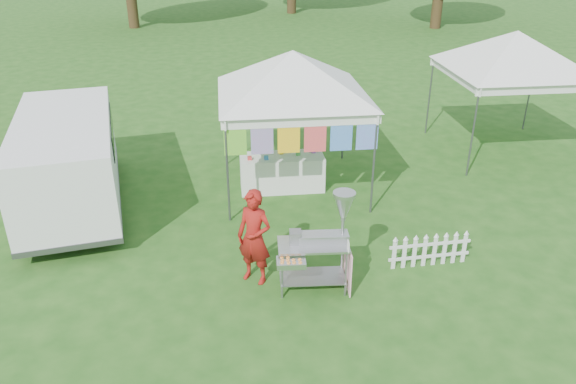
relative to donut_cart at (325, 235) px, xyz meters
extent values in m
plane|color=#1F4F16|center=(-0.02, 0.36, -1.00)|extent=(120.00, 120.00, 0.00)
cylinder|color=#59595E|center=(-1.44, 2.44, 0.05)|extent=(0.04, 0.04, 2.10)
cylinder|color=#59595E|center=(1.40, 2.44, 0.05)|extent=(0.04, 0.04, 2.10)
cylinder|color=#59595E|center=(-1.44, 5.28, 0.05)|extent=(0.04, 0.04, 2.10)
cylinder|color=#59595E|center=(1.40, 5.28, 0.05)|extent=(0.04, 0.04, 2.10)
cube|color=white|center=(-0.02, 2.44, 1.00)|extent=(3.00, 0.03, 0.22)
cube|color=white|center=(-0.02, 5.28, 1.00)|extent=(3.00, 0.03, 0.22)
pyramid|color=white|center=(-0.02, 3.86, 2.00)|extent=(4.24, 4.24, 0.90)
cylinder|color=#59595E|center=(-0.02, 2.44, 1.08)|extent=(3.00, 0.03, 0.03)
cube|color=green|center=(-1.27, 2.44, 0.73)|extent=(0.42, 0.01, 0.70)
cube|color=#2FACB2|center=(-0.77, 2.44, 0.73)|extent=(0.42, 0.01, 0.70)
cube|color=orange|center=(-0.27, 2.44, 0.73)|extent=(0.42, 0.01, 0.70)
cube|color=#DE1B68|center=(0.23, 2.44, 0.73)|extent=(0.42, 0.01, 0.70)
cube|color=blue|center=(0.73, 2.44, 0.73)|extent=(0.42, 0.01, 0.70)
cube|color=purple|center=(1.23, 2.44, 0.73)|extent=(0.42, 0.01, 0.70)
cylinder|color=#59595E|center=(4.06, 3.94, 0.05)|extent=(0.04, 0.04, 2.10)
cylinder|color=#59595E|center=(4.06, 6.78, 0.05)|extent=(0.04, 0.04, 2.10)
cylinder|color=#59595E|center=(6.90, 6.78, 0.05)|extent=(0.04, 0.04, 2.10)
cube|color=white|center=(5.48, 3.94, 1.00)|extent=(3.00, 0.03, 0.22)
cube|color=white|center=(5.48, 6.78, 1.00)|extent=(3.00, 0.03, 0.22)
pyramid|color=white|center=(5.48, 5.36, 2.00)|extent=(4.24, 4.24, 0.90)
cylinder|color=#59595E|center=(5.48, 3.94, 1.08)|extent=(3.00, 0.03, 0.03)
cylinder|color=gray|center=(-0.69, -0.18, -0.58)|extent=(0.04, 0.04, 0.82)
cylinder|color=gray|center=(0.31, -0.24, -0.58)|extent=(0.04, 0.04, 0.82)
cylinder|color=gray|center=(-0.66, 0.27, -0.58)|extent=(0.04, 0.04, 0.82)
cylinder|color=gray|center=(0.33, 0.21, -0.58)|extent=(0.04, 0.04, 0.82)
cube|color=gray|center=(-0.18, 0.02, -0.77)|extent=(1.07, 0.58, 0.01)
cube|color=#B7B7BC|center=(-0.18, 0.02, -0.17)|extent=(1.13, 0.61, 0.04)
cube|color=#B7B7BC|center=(-0.01, 0.05, -0.09)|extent=(0.79, 0.27, 0.14)
cube|color=gray|center=(-0.45, 0.08, -0.05)|extent=(0.19, 0.21, 0.20)
cylinder|color=gray|center=(0.28, 0.04, 0.24)|extent=(0.05, 0.05, 0.82)
cone|color=#B7B7BC|center=(0.28, 0.04, 0.47)|extent=(0.35, 0.35, 0.37)
cylinder|color=#B7B7BC|center=(0.28, 0.04, 0.67)|extent=(0.37, 0.37, 0.05)
cube|color=#B7B7BC|center=(-0.56, -0.31, -0.26)|extent=(0.45, 0.30, 0.09)
cube|color=#FFABC3|center=(0.38, -0.01, -0.58)|extent=(0.06, 0.69, 0.74)
cube|color=white|center=(0.31, -0.27, -0.06)|extent=(0.02, 0.13, 0.16)
imported|color=maroon|center=(-1.07, 0.37, -0.18)|extent=(0.71, 0.65, 1.62)
cube|color=white|center=(-4.59, 3.41, 0.10)|extent=(2.54, 4.71, 1.56)
cube|color=#59595E|center=(-4.59, 3.41, -0.68)|extent=(2.57, 4.75, 0.11)
cube|color=white|center=(-4.93, 5.30, -0.28)|extent=(1.78, 0.91, 0.80)
cube|color=black|center=(-3.80, 4.09, 0.39)|extent=(0.45, 2.42, 0.49)
cube|color=black|center=(-4.99, 5.62, 0.39)|extent=(1.50, 0.29, 0.49)
cylinder|color=black|center=(-5.11, 1.86, -0.69)|extent=(0.30, 0.63, 0.61)
cylinder|color=black|center=(-3.57, 2.14, -0.69)|extent=(0.30, 0.63, 0.61)
cylinder|color=black|center=(-5.62, 4.67, -0.69)|extent=(0.30, 0.63, 0.61)
cylinder|color=black|center=(-4.07, 4.95, -0.69)|extent=(0.30, 0.63, 0.61)
cube|color=white|center=(1.27, 0.41, -0.72)|extent=(0.07, 0.02, 0.56)
cube|color=white|center=(1.45, 0.42, -0.72)|extent=(0.07, 0.02, 0.56)
cube|color=white|center=(1.63, 0.43, -0.72)|extent=(0.07, 0.02, 0.56)
cube|color=white|center=(1.81, 0.44, -0.72)|extent=(0.07, 0.02, 0.56)
cube|color=white|center=(1.99, 0.45, -0.72)|extent=(0.07, 0.02, 0.56)
cube|color=white|center=(2.17, 0.46, -0.72)|extent=(0.07, 0.02, 0.56)
cube|color=white|center=(2.35, 0.47, -0.72)|extent=(0.07, 0.02, 0.56)
cube|color=white|center=(2.53, 0.47, -0.72)|extent=(0.07, 0.02, 0.56)
cube|color=white|center=(1.90, 0.44, -0.82)|extent=(1.44, 0.10, 0.05)
cube|color=white|center=(1.90, 0.44, -0.58)|extent=(1.44, 0.10, 0.05)
cube|color=white|center=(-0.27, 3.75, -0.61)|extent=(1.80, 0.70, 0.77)
camera|label=1|loc=(-1.44, -7.33, 4.41)|focal=35.00mm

